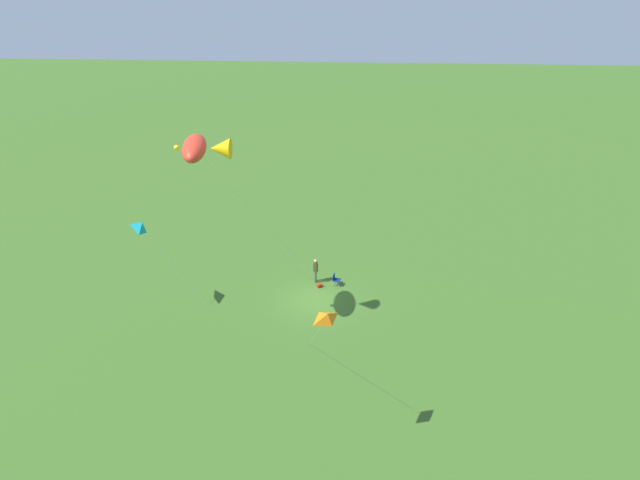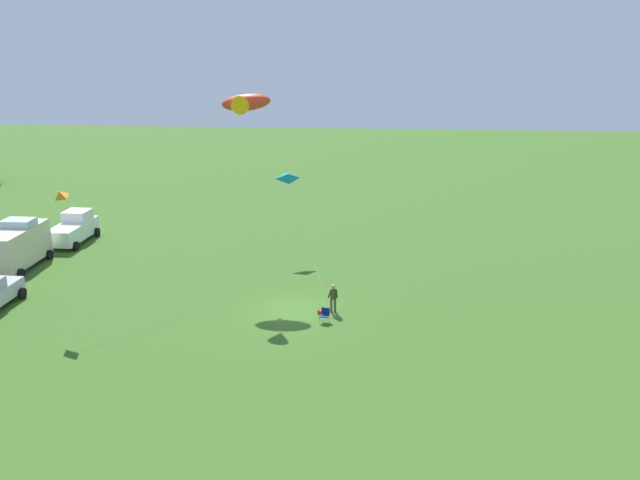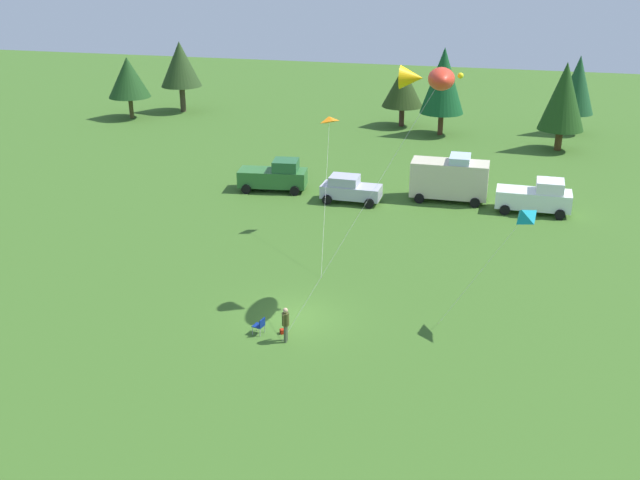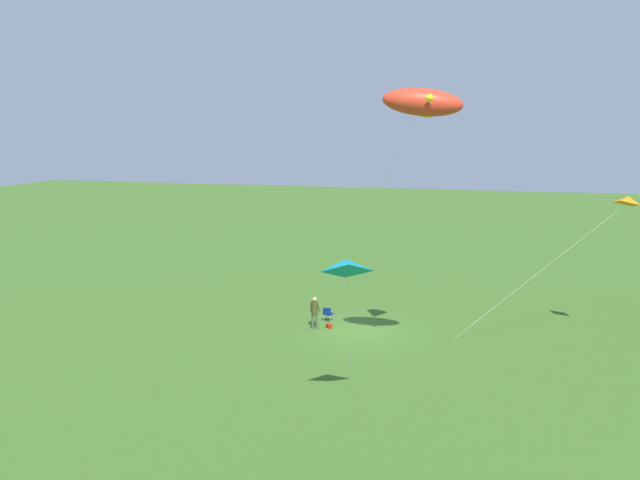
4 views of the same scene
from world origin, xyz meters
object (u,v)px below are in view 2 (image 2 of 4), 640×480
object	(u,v)px
person_kite_flyer	(333,296)
kite_delta_orange	(60,195)
kite_delta_teal	(288,177)
kite_large_fish	(245,103)
folding_chair	(325,314)
backpack_on_grass	(321,312)
truck_white_pickup	(74,228)
van_camper_beige	(17,245)

from	to	relation	value
person_kite_flyer	kite_delta_orange	world-z (taller)	kite_delta_orange
kite_delta_orange	kite_delta_teal	size ratio (longest dim) A/B	1.35
kite_large_fish	folding_chair	bearing A→B (deg)	-141.69
backpack_on_grass	truck_white_pickup	world-z (taller)	truck_white_pickup
backpack_on_grass	kite_delta_orange	distance (m)	15.88
person_kite_flyer	kite_delta_teal	xyz separation A→B (m)	(10.12, 3.88, 4.79)
truck_white_pickup	kite_delta_orange	world-z (taller)	kite_delta_orange
person_kite_flyer	kite_large_fish	size ratio (longest dim) A/B	0.14
folding_chair	backpack_on_grass	bearing A→B (deg)	-149.30
van_camper_beige	kite_delta_orange	xyz separation A→B (m)	(-7.13, -7.36, 5.46)
folding_chair	van_camper_beige	size ratio (longest dim) A/B	0.15
truck_white_pickup	kite_delta_orange	bearing A→B (deg)	-153.51
kite_delta_orange	kite_delta_teal	bearing A→B (deg)	-43.58
van_camper_beige	kite_large_fish	size ratio (longest dim) A/B	0.45
van_camper_beige	kite_large_fish	bearing A→B (deg)	-90.15
person_kite_flyer	kite_delta_teal	size ratio (longest dim) A/B	0.28
van_camper_beige	kite_delta_orange	bearing A→B (deg)	-134.25
backpack_on_grass	kite_delta_orange	world-z (taller)	kite_delta_orange
truck_white_pickup	kite_large_fish	distance (m)	19.33
person_kite_flyer	folding_chair	bearing A→B (deg)	-18.20
van_camper_beige	person_kite_flyer	bearing A→B (deg)	-104.36
folding_chair	truck_white_pickup	world-z (taller)	truck_white_pickup
truck_white_pickup	kite_large_fish	size ratio (longest dim) A/B	0.42
backpack_on_grass	van_camper_beige	distance (m)	22.44
kite_delta_teal	kite_delta_orange	bearing A→B (deg)	136.42
van_camper_beige	kite_delta_orange	world-z (taller)	kite_delta_orange
van_camper_beige	kite_delta_orange	distance (m)	11.61
van_camper_beige	folding_chair	bearing A→B (deg)	-107.92
backpack_on_grass	truck_white_pickup	distance (m)	23.67
van_camper_beige	backpack_on_grass	bearing A→B (deg)	-105.61
backpack_on_grass	kite_delta_orange	xyz separation A→B (m)	(-1.16, 14.21, 6.99)
backpack_on_grass	kite_delta_teal	size ratio (longest dim) A/B	0.05
folding_chair	van_camper_beige	xyz separation A→B (m)	(7.03, 21.91, 1.16)
truck_white_pickup	kite_delta_orange	xyz separation A→B (m)	(-13.11, -6.20, 6.00)
folding_chair	kite_delta_orange	size ratio (longest dim) A/B	0.10
kite_delta_teal	van_camper_beige	bearing A→B (deg)	103.66
folding_chair	person_kite_flyer	bearing A→B (deg)	177.74
van_camper_beige	kite_delta_teal	world-z (taller)	kite_delta_teal
folding_chair	kite_large_fish	world-z (taller)	kite_large_fish
kite_delta_orange	kite_large_fish	bearing A→B (deg)	-51.63
folding_chair	kite_delta_teal	world-z (taller)	kite_delta_teal
van_camper_beige	kite_delta_teal	size ratio (longest dim) A/B	0.87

